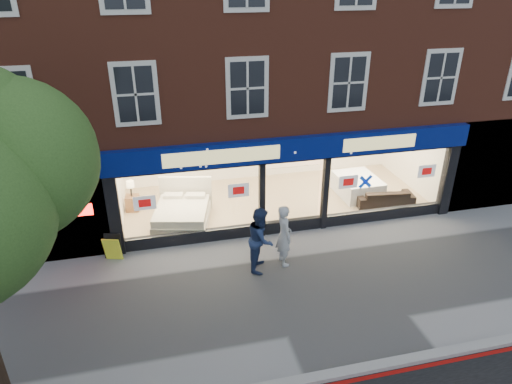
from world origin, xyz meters
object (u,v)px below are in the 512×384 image
object	(u,v)px
a_board	(113,248)
pedestrian_grey	(284,235)
pedestrian_blue	(261,239)
mattress_stack	(357,186)
sofa	(384,197)
display_bed	(182,212)

from	to	relation	value
a_board	pedestrian_grey	bearing A→B (deg)	2.08
a_board	pedestrian_grey	distance (m)	5.04
a_board	pedestrian_blue	xyz separation A→B (m)	(4.14, -1.41, 0.56)
pedestrian_blue	mattress_stack	bearing A→B (deg)	-31.55
sofa	pedestrian_grey	xyz separation A→B (m)	(-4.52, -2.54, 0.54)
a_board	sofa	bearing A→B (deg)	24.85
display_bed	sofa	bearing A→B (deg)	9.73
a_board	pedestrian_grey	xyz separation A→B (m)	(4.83, -1.34, 0.54)
mattress_stack	a_board	xyz separation A→B (m)	(-8.75, -2.19, -0.06)
mattress_stack	sofa	bearing A→B (deg)	-58.74
mattress_stack	pedestrian_grey	bearing A→B (deg)	-138.02
sofa	display_bed	bearing A→B (deg)	3.83
display_bed	pedestrian_blue	xyz separation A→B (m)	(1.95, -3.04, 0.51)
pedestrian_blue	pedestrian_grey	bearing A→B (deg)	-63.85
pedestrian_blue	a_board	bearing A→B (deg)	91.77
mattress_stack	a_board	distance (m)	9.02
a_board	pedestrian_blue	world-z (taller)	pedestrian_blue
mattress_stack	pedestrian_blue	distance (m)	5.87
pedestrian_grey	display_bed	bearing A→B (deg)	36.38
pedestrian_grey	pedestrian_blue	size ratio (longest dim) A/B	0.98
display_bed	pedestrian_grey	world-z (taller)	pedestrian_grey
display_bed	mattress_stack	bearing A→B (deg)	18.03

